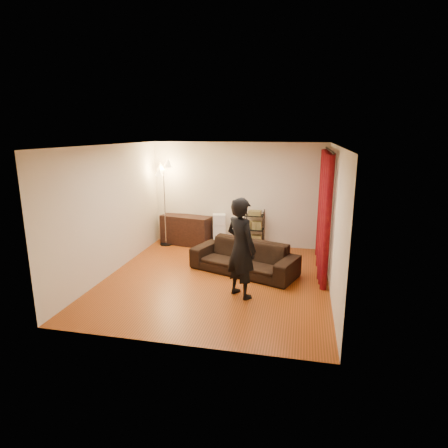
% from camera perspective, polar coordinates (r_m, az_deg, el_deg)
% --- Properties ---
extents(floor, '(5.00, 5.00, 0.00)m').
position_cam_1_polar(floor, '(7.79, -1.20, -8.37)').
color(floor, '#963F16').
rests_on(floor, ground).
extents(ceiling, '(5.00, 5.00, 0.00)m').
position_cam_1_polar(ceiling, '(7.21, -1.31, 11.91)').
color(ceiling, white).
rests_on(ceiling, ground).
extents(wall_back, '(5.00, 0.00, 5.00)m').
position_cam_1_polar(wall_back, '(9.79, 2.14, 4.48)').
color(wall_back, beige).
rests_on(wall_back, ground).
extents(wall_front, '(5.00, 0.00, 5.00)m').
position_cam_1_polar(wall_front, '(5.07, -7.81, -4.63)').
color(wall_front, beige).
rests_on(wall_front, ground).
extents(wall_left, '(0.00, 5.00, 5.00)m').
position_cam_1_polar(wall_left, '(8.19, -16.76, 2.03)').
color(wall_left, beige).
rests_on(wall_left, ground).
extents(wall_right, '(0.00, 5.00, 5.00)m').
position_cam_1_polar(wall_right, '(7.21, 16.42, 0.51)').
color(wall_right, beige).
rests_on(wall_right, ground).
extents(curtain_rod, '(0.04, 2.65, 0.04)m').
position_cam_1_polar(curtain_rod, '(8.16, 15.77, 10.79)').
color(curtain_rod, black).
rests_on(curtain_rod, wall_right).
extents(curtain, '(0.22, 2.65, 2.55)m').
position_cam_1_polar(curtain, '(8.32, 15.04, 1.80)').
color(curtain, '#630F0C').
rests_on(curtain, ground).
extents(sofa, '(2.44, 1.61, 0.66)m').
position_cam_1_polar(sofa, '(8.05, 3.05, -5.11)').
color(sofa, black).
rests_on(sofa, ground).
extents(person, '(0.80, 0.76, 1.84)m').
position_cam_1_polar(person, '(6.72, 2.59, -3.68)').
color(person, black).
rests_on(person, ground).
extents(media_cabinet, '(1.41, 0.76, 0.78)m').
position_cam_1_polar(media_cabinet, '(10.05, -5.77, -0.94)').
color(media_cabinet, black).
rests_on(media_cabinet, ground).
extents(storage_boxes, '(0.39, 0.34, 0.85)m').
position_cam_1_polar(storage_boxes, '(9.89, -0.69, -0.90)').
color(storage_boxes, silver).
rests_on(storage_boxes, ground).
extents(wire_shelf, '(0.51, 0.39, 1.02)m').
position_cam_1_polar(wire_shelf, '(9.64, 4.66, -0.82)').
color(wire_shelf, black).
rests_on(wire_shelf, ground).
extents(floor_lamp, '(0.48, 0.48, 2.19)m').
position_cam_1_polar(floor_lamp, '(9.93, -9.03, 2.94)').
color(floor_lamp, silver).
rests_on(floor_lamp, ground).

